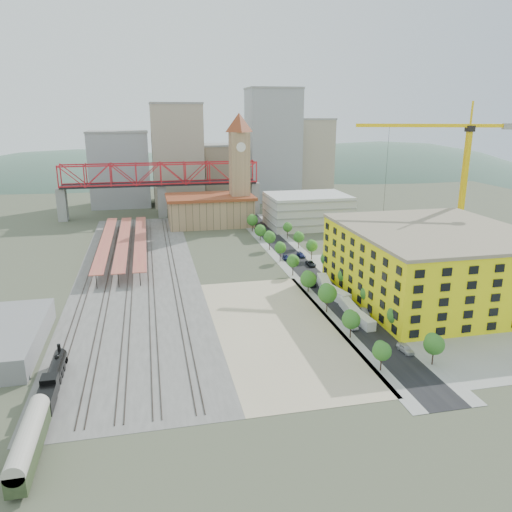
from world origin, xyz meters
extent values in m
plane|color=#474C38|center=(0.00, 0.00, 0.00)|extent=(400.00, 400.00, 0.00)
cube|color=#605E59|center=(-36.00, 17.50, 0.03)|extent=(36.00, 165.00, 0.06)
cube|color=tan|center=(-4.00, -31.50, 0.03)|extent=(28.00, 67.00, 0.06)
cube|color=black|center=(16.00, 15.00, 0.03)|extent=(12.00, 170.00, 0.06)
cube|color=gray|center=(10.50, 15.00, 0.02)|extent=(3.00, 170.00, 0.04)
cube|color=gray|center=(21.50, 15.00, 0.02)|extent=(3.00, 170.00, 0.04)
cube|color=gray|center=(45.00, -20.00, 0.03)|extent=(50.00, 90.00, 0.06)
cube|color=#382B23|center=(-50.72, 17.50, 0.15)|extent=(0.12, 160.00, 0.18)
cube|color=#382B23|center=(-49.28, 17.50, 0.15)|extent=(0.12, 160.00, 0.18)
cube|color=#382B23|center=(-44.72, 17.50, 0.15)|extent=(0.12, 160.00, 0.18)
cube|color=#382B23|center=(-43.28, 17.50, 0.15)|extent=(0.12, 160.00, 0.18)
cube|color=#382B23|center=(-38.72, 17.50, 0.15)|extent=(0.12, 160.00, 0.18)
cube|color=#382B23|center=(-37.28, 17.50, 0.15)|extent=(0.12, 160.00, 0.18)
cube|color=#382B23|center=(-32.72, 17.50, 0.15)|extent=(0.12, 160.00, 0.18)
cube|color=#382B23|center=(-31.28, 17.50, 0.15)|extent=(0.12, 160.00, 0.18)
cube|color=#382B23|center=(-25.72, 17.50, 0.15)|extent=(0.12, 160.00, 0.18)
cube|color=#382B23|center=(-24.28, 17.50, 0.15)|extent=(0.12, 160.00, 0.18)
cube|color=#BF6C49|center=(-47.00, 45.00, 4.00)|extent=(4.00, 80.00, 0.25)
cylinder|color=black|center=(-47.00, 45.00, 2.00)|extent=(0.24, 0.24, 4.00)
cube|color=#BF6C49|center=(-41.00, 45.00, 4.00)|extent=(4.00, 80.00, 0.25)
cylinder|color=black|center=(-41.00, 45.00, 2.00)|extent=(0.24, 0.24, 4.00)
cube|color=#BF6C49|center=(-35.00, 45.00, 4.00)|extent=(4.00, 80.00, 0.25)
cylinder|color=black|center=(-35.00, 45.00, 2.00)|extent=(0.24, 0.24, 4.00)
cube|color=tan|center=(-5.00, 82.00, 6.00)|extent=(36.00, 22.00, 12.00)
cube|color=brown|center=(-5.00, 82.00, 12.50)|extent=(38.00, 24.00, 1.20)
cube|color=tan|center=(8.00, 80.00, 20.00)|extent=(8.00, 8.00, 40.00)
pyramid|color=brown|center=(8.00, 80.00, 48.00)|extent=(12.00, 12.00, 8.00)
cylinder|color=white|center=(8.00, 75.90, 34.00)|extent=(4.00, 0.30, 4.00)
cube|color=silver|center=(36.00, 70.00, 7.00)|extent=(34.00, 26.00, 14.00)
cube|color=gray|center=(-70.00, 105.00, 7.50)|extent=(4.00, 6.00, 15.00)
cube|color=gray|center=(20.00, 105.00, 7.50)|extent=(4.00, 6.00, 15.00)
cube|color=gray|center=(-25.00, 105.00, 7.50)|extent=(4.00, 6.00, 15.00)
cube|color=black|center=(-25.00, 105.00, 15.50)|extent=(90.00, 9.00, 1.00)
cube|color=yellow|center=(42.00, -20.00, 9.00)|extent=(44.00, 50.00, 18.00)
cube|color=gray|center=(42.00, -20.00, 18.40)|extent=(44.60, 50.60, 0.80)
cube|color=#9EA0A3|center=(-45.00, 140.00, 19.00)|extent=(30.00, 25.00, 38.00)
cube|color=#B2A58C|center=(-15.00, 135.00, 26.00)|extent=(26.00, 22.00, 52.00)
cube|color=gray|center=(12.00, 150.00, 15.00)|extent=(24.00, 24.00, 30.00)
cube|color=#9EA0A3|center=(38.00, 140.00, 30.00)|extent=(28.00, 22.00, 60.00)
cube|color=#B2A58C|center=(62.00, 145.00, 22.00)|extent=(22.00, 20.00, 44.00)
cube|color=brown|center=(-2.00, 160.00, 13.00)|extent=(20.00, 20.00, 26.00)
ellipsoid|color=#4C6B59|center=(-80.00, 260.00, -68.00)|extent=(396.00, 216.00, 180.00)
ellipsoid|color=#4C6B59|center=(40.00, 260.00, -92.00)|extent=(484.00, 264.00, 220.00)
ellipsoid|color=#4C6B59|center=(160.00, 260.00, -70.00)|extent=(418.00, 228.00, 190.00)
cylinder|color=black|center=(-50.00, -45.05, 2.32)|extent=(2.42, 11.62, 2.42)
cube|color=black|center=(-50.00, -51.34, 2.52)|extent=(2.71, 2.90, 3.10)
cylinder|color=black|center=(-50.00, -40.21, 4.07)|extent=(0.68, 0.68, 1.55)
sphere|color=black|center=(-50.00, -43.11, 3.58)|extent=(0.97, 0.97, 0.97)
cone|color=black|center=(-50.00, -38.47, 0.87)|extent=(2.52, 1.55, 2.52)
cube|color=black|center=(-50.00, -55.70, 1.94)|extent=(2.71, 5.81, 2.71)
cube|color=#24311B|center=(-50.00, -68.05, 2.32)|extent=(2.81, 17.42, 3.10)
cylinder|color=#ADA899|center=(-50.00, -68.05, 3.97)|extent=(3.00, 17.42, 3.00)
cube|color=yellow|center=(69.37, 10.13, 21.05)|extent=(1.50, 1.50, 42.11)
cube|color=black|center=(69.37, 10.13, 43.04)|extent=(2.34, 2.34, 1.87)
cube|color=yellow|center=(52.63, 16.10, 43.98)|extent=(33.87, 12.99, 1.12)
cube|color=yellow|center=(74.66, 8.24, 43.98)|extent=(10.95, 4.83, 1.12)
cube|color=gray|center=(79.95, 6.36, 43.79)|extent=(3.43, 3.15, 1.87)
cube|color=yellow|center=(69.37, 10.13, 47.72)|extent=(0.47, 0.47, 7.49)
cube|color=silver|center=(16.00, -33.92, 1.21)|extent=(3.10, 9.03, 2.43)
cube|color=silver|center=(16.00, -25.70, 1.25)|extent=(3.14, 9.31, 2.50)
cube|color=silver|center=(16.00, -16.89, 1.40)|extent=(5.08, 10.59, 2.80)
cube|color=silver|center=(16.00, -7.67, 1.41)|extent=(4.69, 10.66, 2.83)
imported|color=white|center=(13.00, -33.20, 0.71)|extent=(2.24, 4.37, 1.42)
imported|color=gray|center=(13.00, -35.21, 0.72)|extent=(1.63, 4.41, 1.44)
imported|color=black|center=(13.00, -5.22, 0.68)|extent=(2.39, 4.94, 1.35)
imported|color=navy|center=(13.00, 22.04, 0.66)|extent=(2.59, 4.82, 1.33)
imported|color=#BEBEBE|center=(19.00, -48.90, 0.79)|extent=(2.27, 4.78, 1.58)
imported|color=gray|center=(19.00, -28.43, 0.71)|extent=(1.90, 4.43, 1.42)
imported|color=black|center=(19.00, 13.24, 0.72)|extent=(2.54, 5.26, 1.44)
imported|color=navy|center=(19.00, 23.97, 0.69)|extent=(2.30, 4.92, 1.39)
camera|label=1|loc=(-31.36, -134.20, 47.91)|focal=35.00mm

